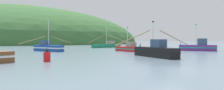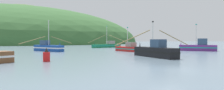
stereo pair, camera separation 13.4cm
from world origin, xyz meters
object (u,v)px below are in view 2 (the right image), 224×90
fishing_boat_red (129,48)px  fishing_boat_black (155,51)px  fishing_boat_blue (48,47)px  fishing_boat_purple (198,47)px  fishing_boat_green (107,45)px  channel_buoy (46,56)px

fishing_boat_red → fishing_boat_black: bearing=154.4°
fishing_boat_blue → fishing_boat_red: size_ratio=1.57×
fishing_boat_purple → fishing_boat_red: size_ratio=1.08×
fishing_boat_green → channel_buoy: bearing=35.1°
fishing_boat_blue → fishing_boat_green: 24.95m
fishing_boat_black → fishing_boat_green: bearing=-14.0°
fishing_boat_black → channel_buoy: bearing=87.8°
fishing_boat_black → channel_buoy: size_ratio=7.99×
fishing_boat_blue → channel_buoy: (0.28, -21.53, -0.18)m
fishing_boat_black → fishing_boat_blue: size_ratio=1.16×
fishing_boat_green → channel_buoy: size_ratio=10.42×
fishing_boat_green → channel_buoy: fishing_boat_green is taller
fishing_boat_blue → fishing_boat_black: bearing=-1.0°
fishing_boat_blue → channel_buoy: size_ratio=6.87×
fishing_boat_red → fishing_boat_green: (1.49, 22.57, 0.10)m
fishing_boat_black → fishing_boat_purple: bearing=-64.3°
channel_buoy → fishing_boat_green: bearing=65.5°
fishing_boat_red → channel_buoy: bearing=116.4°
fishing_boat_blue → fishing_boat_red: 17.29m
fishing_boat_black → channel_buoy: fishing_boat_black is taller
fishing_boat_blue → fishing_boat_purple: size_ratio=1.45×
fishing_boat_green → channel_buoy: 42.69m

